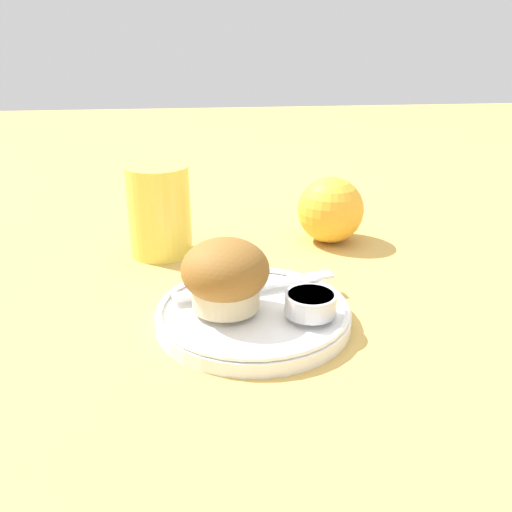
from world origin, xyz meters
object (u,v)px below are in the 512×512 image
(butter_knife, at_px, (256,285))
(orange_fruit, at_px, (330,210))
(muffin, at_px, (225,274))
(juice_glass, at_px, (159,210))

(butter_knife, height_order, orange_fruit, orange_fruit)
(muffin, relative_size, butter_knife, 0.49)
(butter_knife, relative_size, juice_glass, 1.52)
(butter_knife, distance_m, juice_glass, 0.19)
(muffin, height_order, butter_knife, muffin)
(butter_knife, bearing_deg, muffin, -143.77)
(orange_fruit, xyz_separation_m, juice_glass, (-0.22, -0.02, 0.01))
(orange_fruit, relative_size, juice_glass, 0.77)
(muffin, bearing_deg, butter_knife, 49.30)
(butter_knife, xyz_separation_m, orange_fruit, (0.12, 0.17, 0.02))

